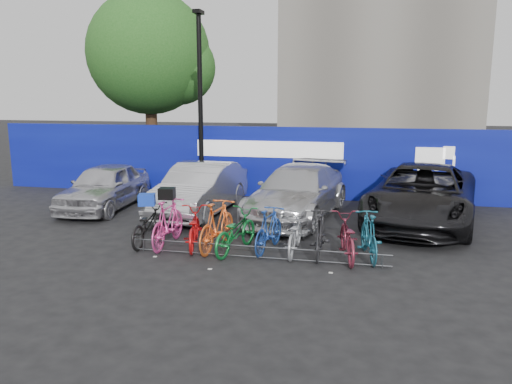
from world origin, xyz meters
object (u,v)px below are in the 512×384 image
(tree, at_px, (154,56))
(bike_6, at_px, (294,234))
(bike_rack, at_px, (257,252))
(bike_1, at_px, (168,223))
(car_3, at_px, (422,195))
(bike_4, at_px, (235,231))
(lamppost, at_px, (200,100))
(car_0, at_px, (105,186))
(bike_8, at_px, (347,237))
(bike_2, at_px, (193,228))
(bike_7, at_px, (320,234))
(bike_5, at_px, (269,230))
(bike_3, at_px, (217,225))
(car_1, at_px, (200,189))
(bike_0, at_px, (148,224))
(car_2, at_px, (298,192))
(bike_9, at_px, (369,236))

(tree, bearing_deg, bike_6, -53.32)
(bike_rack, distance_m, bike_1, 2.31)
(car_3, height_order, bike_4, car_3)
(lamppost, bearing_deg, bike_6, -54.05)
(lamppost, height_order, car_0, lamppost)
(lamppost, xyz_separation_m, bike_4, (2.62, -5.59, -2.80))
(bike_4, distance_m, bike_8, 2.44)
(bike_2, bearing_deg, bike_7, 165.59)
(bike_2, distance_m, bike_4, 1.04)
(bike_5, bearing_deg, bike_3, 15.13)
(car_0, height_order, car_1, car_1)
(bike_rack, distance_m, car_0, 6.74)
(car_0, bearing_deg, car_1, -2.76)
(bike_6, height_order, bike_8, bike_8)
(bike_0, bearing_deg, car_1, -94.59)
(car_3, bearing_deg, bike_7, -114.13)
(car_0, distance_m, car_3, 9.33)
(lamppost, relative_size, bike_8, 3.37)
(bike_rack, xyz_separation_m, bike_0, (-2.75, 0.60, 0.30))
(bike_6, distance_m, bike_7, 0.57)
(bike_8, bearing_deg, bike_5, -15.14)
(car_0, xyz_separation_m, bike_2, (3.97, -3.20, -0.24))
(tree, bearing_deg, bike_2, -62.95)
(bike_2, height_order, bike_7, bike_7)
(bike_4, bearing_deg, bike_7, -162.99)
(bike_0, relative_size, bike_7, 1.06)
(car_2, bearing_deg, bike_2, -109.95)
(tree, xyz_separation_m, bike_3, (5.75, -10.15, -4.51))
(bike_rack, height_order, car_1, car_1)
(car_0, height_order, bike_4, car_0)
(bike_4, xyz_separation_m, bike_5, (0.71, 0.21, 0.02))
(bike_6, bearing_deg, bike_8, 173.54)
(car_3, distance_m, bike_7, 4.25)
(car_2, distance_m, bike_3, 3.69)
(car_1, xyz_separation_m, bike_2, (0.90, -3.19, -0.29))
(bike_2, bearing_deg, bike_6, 167.42)
(bike_9, bearing_deg, car_2, -69.85)
(car_1, bearing_deg, bike_7, -36.51)
(car_1, bearing_deg, bike_4, -56.05)
(bike_2, bearing_deg, car_1, -88.14)
(bike_4, bearing_deg, car_1, -46.16)
(car_1, relative_size, bike_4, 2.49)
(tree, height_order, bike_7, tree)
(bike_1, relative_size, bike_3, 0.99)
(bike_3, bearing_deg, car_0, -27.94)
(bike_2, distance_m, bike_8, 3.47)
(bike_0, distance_m, bike_5, 2.89)
(car_0, relative_size, bike_4, 2.26)
(car_2, relative_size, bike_1, 2.70)
(bike_9, bearing_deg, bike_4, -7.30)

